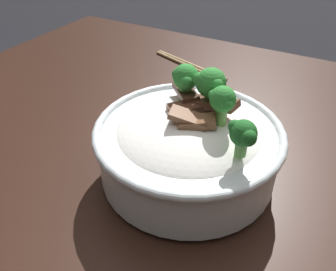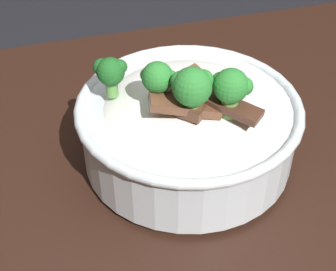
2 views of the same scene
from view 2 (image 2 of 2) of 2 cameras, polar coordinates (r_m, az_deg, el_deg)
name	(u,v)px [view 2 (image 2 of 2)]	position (r m, az deg, el deg)	size (l,w,h in m)	color
rice_bowl	(188,122)	(0.60, 2.27, 1.51)	(0.26, 0.26, 0.16)	silver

